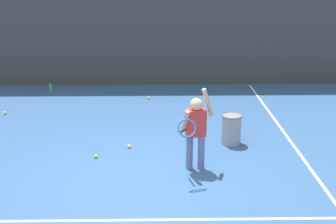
{
  "coord_description": "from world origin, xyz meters",
  "views": [
    {
      "loc": [
        0.32,
        -6.05,
        3.2
      ],
      "look_at": [
        0.44,
        0.81,
        0.85
      ],
      "focal_mm": 46.85,
      "sensor_mm": 36.0,
      "label": 1
    }
  ],
  "objects_px": {
    "water_bottle": "(51,88)",
    "tennis_ball_5": "(5,113)",
    "ball_hopper": "(231,129)",
    "tennis_ball_1": "(149,98)",
    "tennis_ball_0": "(129,146)",
    "tennis_player": "(196,128)",
    "tennis_ball_4": "(96,156)"
  },
  "relations": [
    {
      "from": "water_bottle",
      "to": "tennis_ball_5",
      "type": "bearing_deg",
      "value": -108.22
    },
    {
      "from": "ball_hopper",
      "to": "water_bottle",
      "type": "xyz_separation_m",
      "value": [
        -4.17,
        3.51,
        -0.18
      ]
    },
    {
      "from": "ball_hopper",
      "to": "tennis_ball_1",
      "type": "bearing_deg",
      "value": 119.72
    },
    {
      "from": "water_bottle",
      "to": "tennis_ball_5",
      "type": "distance_m",
      "value": 1.89
    },
    {
      "from": "ball_hopper",
      "to": "tennis_ball_1",
      "type": "distance_m",
      "value": 3.24
    },
    {
      "from": "ball_hopper",
      "to": "tennis_ball_0",
      "type": "xyz_separation_m",
      "value": [
        -1.88,
        -0.2,
        -0.26
      ]
    },
    {
      "from": "ball_hopper",
      "to": "water_bottle",
      "type": "distance_m",
      "value": 5.45
    },
    {
      "from": "tennis_ball_0",
      "to": "tennis_ball_5",
      "type": "bearing_deg",
      "value": 146.32
    },
    {
      "from": "water_bottle",
      "to": "tennis_ball_0",
      "type": "distance_m",
      "value": 4.36
    },
    {
      "from": "tennis_ball_1",
      "to": "water_bottle",
      "type": "bearing_deg",
      "value": 164.64
    },
    {
      "from": "water_bottle",
      "to": "tennis_ball_0",
      "type": "bearing_deg",
      "value": -58.32
    },
    {
      "from": "tennis_player",
      "to": "water_bottle",
      "type": "height_order",
      "value": "tennis_player"
    },
    {
      "from": "water_bottle",
      "to": "tennis_ball_4",
      "type": "distance_m",
      "value": 4.47
    },
    {
      "from": "ball_hopper",
      "to": "tennis_ball_5",
      "type": "height_order",
      "value": "ball_hopper"
    },
    {
      "from": "water_bottle",
      "to": "tennis_ball_0",
      "type": "xyz_separation_m",
      "value": [
        2.29,
        -3.71,
        -0.08
      ]
    },
    {
      "from": "water_bottle",
      "to": "tennis_ball_5",
      "type": "height_order",
      "value": "water_bottle"
    },
    {
      "from": "tennis_ball_1",
      "to": "tennis_ball_4",
      "type": "height_order",
      "value": "same"
    },
    {
      "from": "tennis_ball_0",
      "to": "tennis_ball_1",
      "type": "bearing_deg",
      "value": 84.72
    },
    {
      "from": "tennis_ball_0",
      "to": "tennis_ball_1",
      "type": "height_order",
      "value": "same"
    },
    {
      "from": "ball_hopper",
      "to": "tennis_ball_1",
      "type": "height_order",
      "value": "ball_hopper"
    },
    {
      "from": "water_bottle",
      "to": "tennis_ball_0",
      "type": "height_order",
      "value": "water_bottle"
    },
    {
      "from": "tennis_player",
      "to": "tennis_ball_5",
      "type": "bearing_deg",
      "value": 131.97
    },
    {
      "from": "water_bottle",
      "to": "tennis_ball_4",
      "type": "bearing_deg",
      "value": -67.05
    },
    {
      "from": "water_bottle",
      "to": "tennis_ball_1",
      "type": "xyz_separation_m",
      "value": [
        2.57,
        -0.7,
        -0.08
      ]
    },
    {
      "from": "tennis_player",
      "to": "ball_hopper",
      "type": "distance_m",
      "value": 1.38
    },
    {
      "from": "tennis_player",
      "to": "tennis_ball_4",
      "type": "relative_size",
      "value": 20.46
    },
    {
      "from": "ball_hopper",
      "to": "tennis_player",
      "type": "bearing_deg",
      "value": -125.13
    },
    {
      "from": "tennis_ball_5",
      "to": "tennis_ball_4",
      "type": "bearing_deg",
      "value": -44.93
    },
    {
      "from": "tennis_ball_1",
      "to": "tennis_ball_5",
      "type": "bearing_deg",
      "value": -161.02
    },
    {
      "from": "ball_hopper",
      "to": "tennis_ball_0",
      "type": "height_order",
      "value": "ball_hopper"
    },
    {
      "from": "ball_hopper",
      "to": "tennis_ball_5",
      "type": "bearing_deg",
      "value": 160.11
    },
    {
      "from": "tennis_ball_4",
      "to": "tennis_ball_5",
      "type": "bearing_deg",
      "value": 135.07
    }
  ]
}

